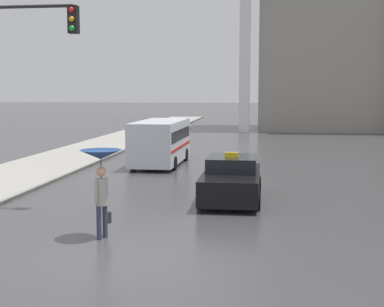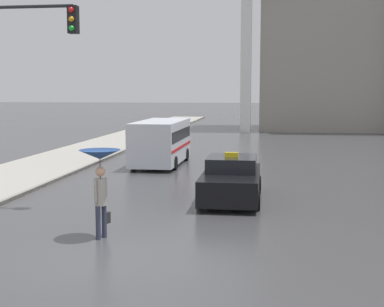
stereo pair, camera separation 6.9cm
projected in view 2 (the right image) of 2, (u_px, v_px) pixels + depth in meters
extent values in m
plane|color=#424244|center=(116.00, 258.00, 11.47)|extent=(300.00, 300.00, 0.00)
cube|color=black|center=(231.00, 183.00, 17.44)|extent=(1.80, 4.37, 0.78)
cube|color=black|center=(232.00, 164.00, 17.58)|extent=(1.58, 1.97, 0.47)
cylinder|color=black|center=(257.00, 200.00, 16.02)|extent=(0.20, 0.60, 0.60)
cylinder|color=black|center=(200.00, 199.00, 16.25)|extent=(0.20, 0.60, 0.60)
cylinder|color=black|center=(258.00, 185.00, 18.68)|extent=(0.20, 0.60, 0.60)
cylinder|color=black|center=(210.00, 183.00, 18.92)|extent=(0.20, 0.60, 0.60)
cube|color=yellow|center=(232.00, 155.00, 17.33)|extent=(0.44, 0.16, 0.16)
cube|color=silver|center=(161.00, 141.00, 25.78)|extent=(2.06, 5.58, 1.96)
cube|color=black|center=(161.00, 134.00, 25.74)|extent=(2.07, 5.13, 0.51)
cube|color=red|center=(161.00, 146.00, 25.81)|extent=(2.08, 5.35, 0.14)
cylinder|color=black|center=(174.00, 163.00, 24.10)|extent=(0.21, 0.63, 0.63)
cylinder|color=black|center=(134.00, 162.00, 24.38)|extent=(0.21, 0.63, 0.63)
cylinder|color=black|center=(186.00, 155.00, 27.37)|extent=(0.21, 0.63, 0.63)
cylinder|color=black|center=(150.00, 154.00, 27.65)|extent=(0.21, 0.63, 0.63)
cylinder|color=#2D3347|center=(98.00, 223.00, 12.82)|extent=(0.16, 0.16, 0.82)
cylinder|color=#2D3347|center=(104.00, 221.00, 13.00)|extent=(0.16, 0.16, 0.82)
cylinder|color=gray|center=(101.00, 192.00, 12.82)|extent=(0.38, 0.38, 0.65)
sphere|color=tan|center=(100.00, 172.00, 12.77)|extent=(0.24, 0.24, 0.24)
cylinder|color=gray|center=(95.00, 191.00, 12.66)|extent=(0.09, 0.09, 0.55)
cylinder|color=gray|center=(106.00, 189.00, 12.97)|extent=(0.09, 0.09, 0.55)
cone|color=navy|center=(100.00, 155.00, 12.72)|extent=(1.00, 1.00, 0.22)
cylinder|color=black|center=(100.00, 169.00, 12.76)|extent=(0.02, 0.02, 0.68)
cube|color=#262628|center=(107.00, 218.00, 13.16)|extent=(0.16, 0.20, 0.28)
cylinder|color=black|center=(21.00, 7.00, 15.77)|extent=(3.22, 0.10, 0.10)
cube|color=black|center=(73.00, 20.00, 15.59)|extent=(0.28, 0.28, 0.80)
sphere|color=red|center=(71.00, 10.00, 15.41)|extent=(0.16, 0.16, 0.16)
sphere|color=orange|center=(71.00, 19.00, 15.44)|extent=(0.16, 0.16, 0.16)
sphere|color=green|center=(72.00, 28.00, 15.47)|extent=(0.16, 0.16, 0.16)
cube|color=gray|center=(323.00, 7.00, 48.96)|extent=(11.25, 9.73, 22.39)
cube|color=white|center=(246.00, 25.00, 45.12)|extent=(0.90, 0.90, 18.17)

